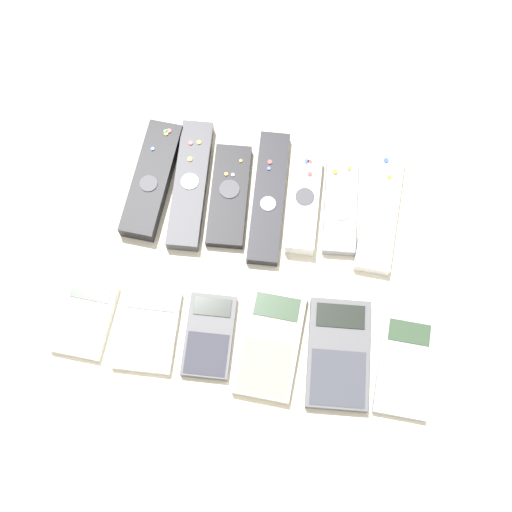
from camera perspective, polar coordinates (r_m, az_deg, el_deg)
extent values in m
plane|color=beige|center=(1.08, -0.22, -1.72)|extent=(3.00, 3.00, 0.00)
cube|color=black|center=(1.14, -8.33, 6.05)|extent=(0.07, 0.20, 0.03)
cylinder|color=#38383D|center=(1.12, -8.60, 5.76)|extent=(0.03, 0.03, 0.00)
cylinder|color=yellow|center=(1.15, -7.20, 9.69)|extent=(0.01, 0.01, 0.00)
cylinder|color=red|center=(1.16, -6.98, 9.91)|extent=(0.01, 0.01, 0.00)
cylinder|color=blue|center=(1.14, -8.27, 8.48)|extent=(0.01, 0.01, 0.00)
cylinder|color=green|center=(1.16, -7.24, 9.86)|extent=(0.01, 0.01, 0.00)
cube|color=#333338|center=(1.13, -5.26, 5.72)|extent=(0.06, 0.22, 0.02)
cylinder|color=silver|center=(1.12, -5.32, 5.96)|extent=(0.03, 0.03, 0.00)
cylinder|color=orange|center=(1.15, -4.58, 9.05)|extent=(0.01, 0.01, 0.00)
cylinder|color=red|center=(1.15, -5.26, 8.99)|extent=(0.01, 0.01, 0.00)
cylinder|color=orange|center=(1.13, -5.31, 7.72)|extent=(0.01, 0.01, 0.00)
cube|color=black|center=(1.12, -2.16, 4.85)|extent=(0.07, 0.17, 0.02)
cylinder|color=#38383D|center=(1.11, -2.14, 5.37)|extent=(0.03, 0.03, 0.00)
cylinder|color=orange|center=(1.12, -2.41, 6.57)|extent=(0.01, 0.01, 0.00)
cylinder|color=silver|center=(1.12, -1.87, 6.51)|extent=(0.01, 0.01, 0.00)
cylinder|color=orange|center=(1.13, -1.23, 7.62)|extent=(0.01, 0.01, 0.00)
cube|color=black|center=(1.12, 1.04, 4.73)|extent=(0.06, 0.22, 0.02)
cylinder|color=silver|center=(1.10, 0.97, 4.22)|extent=(0.02, 0.02, 0.00)
cylinder|color=blue|center=(1.12, 0.90, 7.03)|extent=(0.01, 0.01, 0.00)
cylinder|color=red|center=(1.13, 0.87, 7.56)|extent=(0.01, 0.01, 0.00)
cube|color=white|center=(1.11, 3.86, 4.25)|extent=(0.05, 0.16, 0.03)
cylinder|color=#38383D|center=(1.10, 3.93, 4.76)|extent=(0.03, 0.03, 0.00)
cylinder|color=red|center=(1.12, 4.32, 7.55)|extent=(0.01, 0.01, 0.00)
cylinder|color=red|center=(1.11, 4.33, 6.56)|extent=(0.01, 0.01, 0.00)
cylinder|color=blue|center=(1.12, 4.06, 7.58)|extent=(0.01, 0.01, 0.00)
cylinder|color=silver|center=(1.12, 4.29, 7.26)|extent=(0.01, 0.01, 0.00)
cube|color=gray|center=(1.12, 6.77, 4.13)|extent=(0.06, 0.17, 0.02)
cylinder|color=silver|center=(1.10, 6.79, 3.56)|extent=(0.03, 0.03, 0.00)
cylinder|color=yellow|center=(1.14, 7.48, 6.97)|extent=(0.01, 0.01, 0.00)
cylinder|color=orange|center=(1.13, 6.35, 6.69)|extent=(0.01, 0.01, 0.00)
cube|color=white|center=(1.12, 9.88, 3.57)|extent=(0.06, 0.20, 0.02)
cylinder|color=silver|center=(1.13, 9.67, 5.99)|extent=(0.01, 0.01, 0.00)
cylinder|color=blue|center=(1.15, 10.37, 7.54)|extent=(0.01, 0.01, 0.00)
cylinder|color=orange|center=(1.14, 10.62, 6.23)|extent=(0.01, 0.01, 0.00)
cube|color=silver|center=(1.08, -13.51, -4.89)|extent=(0.08, 0.12, 0.01)
cube|color=#333D33|center=(1.08, -13.05, -2.84)|extent=(0.06, 0.03, 0.00)
cube|color=gray|center=(1.07, -13.99, -6.12)|extent=(0.07, 0.06, 0.00)
cube|color=silver|center=(1.06, -8.69, -5.86)|extent=(0.09, 0.13, 0.01)
cube|color=#2D422D|center=(1.06, -8.38, -3.59)|extent=(0.07, 0.03, 0.00)
cube|color=#989D92|center=(1.05, -9.00, -7.27)|extent=(0.08, 0.06, 0.00)
cube|color=#4C4C51|center=(1.05, -3.76, -6.40)|extent=(0.07, 0.13, 0.01)
cube|color=black|center=(1.05, -3.49, -4.09)|extent=(0.06, 0.03, 0.00)
cube|color=#2C2C37|center=(1.04, -3.99, -7.83)|extent=(0.06, 0.06, 0.00)
cube|color=beige|center=(1.04, 1.14, -7.05)|extent=(0.09, 0.16, 0.02)
cube|color=#2D422D|center=(1.05, 1.70, -4.09)|extent=(0.07, 0.04, 0.00)
cube|color=gray|center=(1.03, 0.77, -8.91)|extent=(0.08, 0.08, 0.00)
cube|color=#4C4C51|center=(1.05, 6.61, -7.79)|extent=(0.10, 0.17, 0.02)
cube|color=black|center=(1.05, 6.79, -4.79)|extent=(0.07, 0.04, 0.00)
cube|color=#353740|center=(1.03, 6.59, -9.69)|extent=(0.08, 0.08, 0.00)
cube|color=#B2B2B7|center=(1.06, 11.80, -8.64)|extent=(0.08, 0.15, 0.01)
cube|color=#2D422D|center=(1.07, 12.18, -5.99)|extent=(0.06, 0.03, 0.00)
cube|color=gray|center=(1.05, 11.67, -10.33)|extent=(0.07, 0.08, 0.00)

